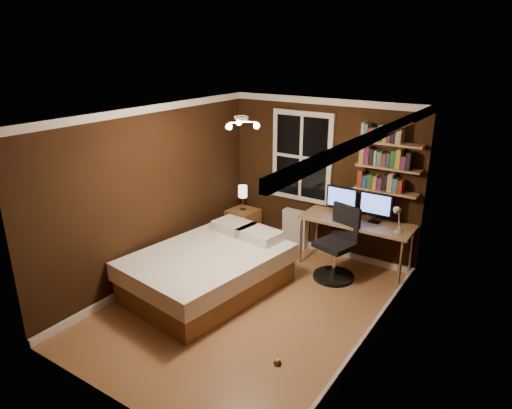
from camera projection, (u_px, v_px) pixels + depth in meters
The scene contains 24 objects.
floor at pixel (248, 306), 6.01m from camera, with size 4.20×4.20×0.00m, color #925E3A.
wall_back at pixel (322, 178), 7.25m from camera, with size 3.20×0.04×2.50m, color black.
wall_left at pixel (154, 195), 6.43m from camera, with size 0.04×4.20×2.50m, color black.
wall_right at pixel (373, 248), 4.77m from camera, with size 0.04×4.20×2.50m, color black.
ceiling at pixel (246, 115), 5.18m from camera, with size 3.20×4.20×0.02m, color white.
window at pixel (302, 157), 7.30m from camera, with size 1.06×0.06×1.46m, color silver.
door at pixel (301, 342), 3.63m from camera, with size 0.03×0.82×2.05m, color black, non-canonical shape.
door_knob at pixel (278, 363), 3.42m from camera, with size 0.06×0.06×0.06m, color gold.
ceiling_fixture at pixel (241, 125), 5.14m from camera, with size 0.44×0.44×0.18m, color beige, non-canonical shape.
bookshelf_lower at pixel (386, 191), 6.59m from camera, with size 0.92×0.22×0.03m, color #976F49.
books_row_lower at pixel (387, 182), 6.55m from camera, with size 0.54×0.16×0.23m, color maroon, non-canonical shape.
bookshelf_middle at pixel (388, 168), 6.48m from camera, with size 0.92×0.22×0.03m, color #976F49.
books_row_middle at pixel (389, 159), 6.43m from camera, with size 0.66×0.16×0.23m, color navy, non-canonical shape.
bookshelf_upper at pixel (391, 143), 6.36m from camera, with size 0.92×0.22×0.03m, color #976F49.
books_row_upper at pixel (392, 134), 6.32m from camera, with size 0.54×0.16×0.23m, color #275424, non-canonical shape.
bed at pixel (209, 270), 6.31m from camera, with size 1.80×2.31×0.72m.
nightstand at pixel (243, 225), 7.90m from camera, with size 0.46×0.46×0.57m, color brown.
bedside_lamp at pixel (243, 198), 7.73m from camera, with size 0.15×0.15×0.43m, color #F4E6CD, non-canonical shape.
radiator at pixel (295, 229), 7.67m from camera, with size 0.43×0.15×0.64m, color silver.
desk at pixel (356, 224), 6.77m from camera, with size 1.66×0.62×0.79m.
monitor_left at pixel (342, 201), 6.89m from camera, with size 0.48×0.12×0.45m, color black, non-canonical shape.
monitor_right at pixel (375, 208), 6.62m from camera, with size 0.48×0.12×0.45m, color black, non-canonical shape.
desk_lamp at pixel (398, 219), 6.22m from camera, with size 0.14×0.32×0.44m, color silver, non-canonical shape.
office_chair at pixel (337, 251), 6.62m from camera, with size 0.60×0.60×1.09m.
Camera 1 is at (2.97, -4.30, 3.27)m, focal length 32.00 mm.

